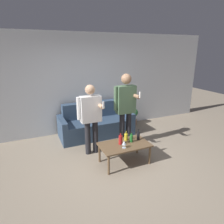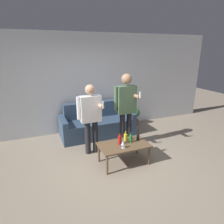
{
  "view_description": "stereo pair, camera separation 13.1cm",
  "coord_description": "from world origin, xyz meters",
  "px_view_note": "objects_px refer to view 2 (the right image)",
  "views": [
    {
      "loc": [
        -1.52,
        -3.12,
        2.27
      ],
      "look_at": [
        0.16,
        0.69,
        0.95
      ],
      "focal_mm": 32.0,
      "sensor_mm": 36.0,
      "label": 1
    },
    {
      "loc": [
        -1.4,
        -3.17,
        2.27
      ],
      "look_at": [
        0.16,
        0.69,
        0.95
      ],
      "focal_mm": 32.0,
      "sensor_mm": 36.0,
      "label": 2
    }
  ],
  "objects_px": {
    "bottle_orange": "(138,136)",
    "couch": "(97,124)",
    "person_standing_right": "(126,105)",
    "coffee_table": "(124,146)",
    "person_standing_left": "(91,115)"
  },
  "relations": [
    {
      "from": "couch",
      "to": "bottle_orange",
      "type": "xyz_separation_m",
      "value": [
        0.42,
        -1.54,
        0.21
      ]
    },
    {
      "from": "bottle_orange",
      "to": "person_standing_right",
      "type": "xyz_separation_m",
      "value": [
        0.0,
        0.61,
        0.51
      ]
    },
    {
      "from": "person_standing_right",
      "to": "couch",
      "type": "bearing_deg",
      "value": 114.22
    },
    {
      "from": "coffee_table",
      "to": "person_standing_right",
      "type": "relative_size",
      "value": 0.58
    },
    {
      "from": "couch",
      "to": "person_standing_right",
      "type": "height_order",
      "value": "person_standing_right"
    },
    {
      "from": "couch",
      "to": "coffee_table",
      "type": "distance_m",
      "value": 1.61
    },
    {
      "from": "bottle_orange",
      "to": "person_standing_right",
      "type": "height_order",
      "value": "person_standing_right"
    },
    {
      "from": "bottle_orange",
      "to": "coffee_table",
      "type": "bearing_deg",
      "value": -168.84
    },
    {
      "from": "coffee_table",
      "to": "person_standing_left",
      "type": "xyz_separation_m",
      "value": [
        -0.48,
        0.68,
        0.53
      ]
    },
    {
      "from": "coffee_table",
      "to": "person_standing_right",
      "type": "xyz_separation_m",
      "value": [
        0.36,
        0.68,
        0.65
      ]
    },
    {
      "from": "bottle_orange",
      "to": "couch",
      "type": "bearing_deg",
      "value": 105.16
    },
    {
      "from": "bottle_orange",
      "to": "person_standing_left",
      "type": "bearing_deg",
      "value": 144.42
    },
    {
      "from": "couch",
      "to": "person_standing_right",
      "type": "relative_size",
      "value": 1.12
    },
    {
      "from": "couch",
      "to": "person_standing_right",
      "type": "distance_m",
      "value": 1.25
    },
    {
      "from": "coffee_table",
      "to": "person_standing_right",
      "type": "height_order",
      "value": "person_standing_right"
    }
  ]
}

